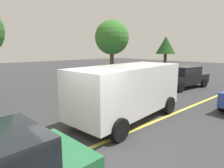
{
  "coord_description": "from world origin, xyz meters",
  "views": [
    {
      "loc": [
        -2.97,
        -4.34,
        2.87
      ],
      "look_at": [
        1.87,
        1.05,
        1.55
      ],
      "focal_mm": 31.16,
      "sensor_mm": 36.0,
      "label": 1
    }
  ],
  "objects_px": {
    "tree_left_verge": "(166,46)",
    "tree_centre_verge": "(112,38)",
    "white_van": "(128,89)",
    "car_black_behind_van": "(183,77)"
  },
  "relations": [
    {
      "from": "tree_left_verge",
      "to": "tree_centre_verge",
      "type": "xyz_separation_m",
      "value": [
        -6.34,
        0.9,
        0.57
      ]
    },
    {
      "from": "tree_centre_verge",
      "to": "white_van",
      "type": "bearing_deg",
      "value": -127.32
    },
    {
      "from": "tree_left_verge",
      "to": "tree_centre_verge",
      "type": "bearing_deg",
      "value": 171.89
    },
    {
      "from": "white_van",
      "to": "tree_left_verge",
      "type": "distance_m",
      "value": 12.81
    },
    {
      "from": "car_black_behind_van",
      "to": "white_van",
      "type": "bearing_deg",
      "value": -167.24
    },
    {
      "from": "car_black_behind_van",
      "to": "tree_left_verge",
      "type": "distance_m",
      "value": 5.73
    },
    {
      "from": "tree_left_verge",
      "to": "tree_centre_verge",
      "type": "relative_size",
      "value": 0.8
    },
    {
      "from": "white_van",
      "to": "car_black_behind_van",
      "type": "distance_m",
      "value": 8.05
    },
    {
      "from": "white_van",
      "to": "tree_centre_verge",
      "type": "relative_size",
      "value": 1.05
    },
    {
      "from": "white_van",
      "to": "tree_centre_verge",
      "type": "height_order",
      "value": "tree_centre_verge"
    }
  ]
}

